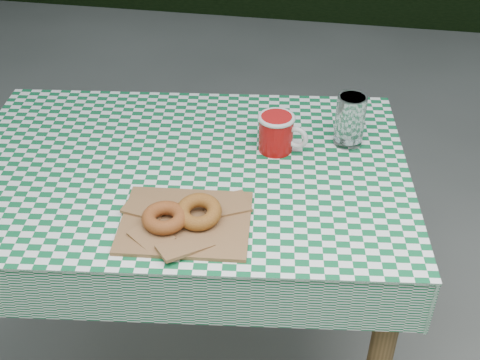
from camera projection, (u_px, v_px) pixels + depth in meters
name	position (u px, v px, depth m)	size (l,w,h in m)	color
table	(192.00, 274.00, 1.79)	(1.11, 0.74, 0.75)	brown
tablecloth	(185.00, 167.00, 1.57)	(1.13, 0.76, 0.01)	#0E5D31
paper_bag	(185.00, 221.00, 1.38)	(0.29, 0.23, 0.02)	#8D613D
bagel_front	(165.00, 218.00, 1.35)	(0.10, 0.10, 0.03)	brown
bagel_back	(199.00, 212.00, 1.37)	(0.10, 0.10, 0.03)	#98631F
coffee_mug	(276.00, 133.00, 1.60)	(0.18, 0.18, 0.10)	#A40B0A
drinking_glass	(350.00, 120.00, 1.61)	(0.08, 0.08, 0.14)	white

